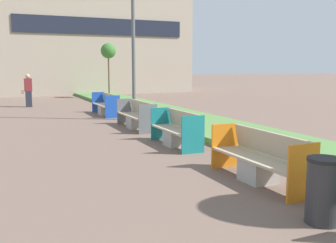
# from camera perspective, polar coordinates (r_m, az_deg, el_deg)

# --- Properties ---
(planter_grass_strip) EXTENTS (2.80, 120.00, 0.18)m
(planter_grass_strip) POSITION_cam_1_polar(r_m,az_deg,el_deg) (12.27, 9.65, -1.68)
(planter_grass_strip) COLOR #568442
(planter_grass_strip) RESTS_ON ground
(building_backdrop) EXTENTS (14.85, 6.69, 9.10)m
(building_backdrop) POSITION_cam_1_polar(r_m,az_deg,el_deg) (33.16, -10.91, 12.10)
(building_backdrop) COLOR tan
(building_backdrop) RESTS_ON ground
(bench_orange_frame) EXTENTS (0.65, 2.37, 0.94)m
(bench_orange_frame) POSITION_cam_1_polar(r_m,az_deg,el_deg) (7.53, 13.18, -5.74)
(bench_orange_frame) COLOR #ADA8A0
(bench_orange_frame) RESTS_ON ground
(bench_teal_frame) EXTENTS (0.65, 2.09, 0.94)m
(bench_teal_frame) POSITION_cam_1_polar(r_m,az_deg,el_deg) (10.59, 1.29, -1.58)
(bench_teal_frame) COLOR #ADA8A0
(bench_teal_frame) RESTS_ON ground
(bench_grey_frame) EXTENTS (0.65, 2.42, 0.94)m
(bench_grey_frame) POSITION_cam_1_polar(r_m,az_deg,el_deg) (13.59, -4.55, 0.58)
(bench_grey_frame) COLOR #ADA8A0
(bench_grey_frame) RESTS_ON ground
(bench_blue_frame) EXTENTS (0.65, 2.40, 0.94)m
(bench_blue_frame) POSITION_cam_1_polar(r_m,az_deg,el_deg) (17.47, -8.97, 2.17)
(bench_blue_frame) COLOR #ADA8A0
(bench_blue_frame) RESTS_ON ground
(litter_bin) EXTENTS (0.48, 0.48, 0.92)m
(litter_bin) POSITION_cam_1_polar(r_m,az_deg,el_deg) (5.83, 21.64, -9.31)
(litter_bin) COLOR #2D2D30
(litter_bin) RESTS_ON ground
(street_lamp_post) EXTENTS (0.24, 0.44, 7.49)m
(street_lamp_post) POSITION_cam_1_polar(r_m,az_deg,el_deg) (15.75, -5.10, 15.28)
(street_lamp_post) COLOR #56595B
(street_lamp_post) RESTS_ON ground
(sapling_tree_far) EXTENTS (1.01, 1.01, 3.64)m
(sapling_tree_far) POSITION_cam_1_polar(r_m,az_deg,el_deg) (26.68, -8.65, 10.02)
(sapling_tree_far) COLOR brown
(sapling_tree_far) RESTS_ON ground
(pedestrian_walking) EXTENTS (0.53, 0.24, 1.73)m
(pedestrian_walking) POSITION_cam_1_polar(r_m,az_deg,el_deg) (21.84, -19.63, 4.29)
(pedestrian_walking) COLOR #232633
(pedestrian_walking) RESTS_ON ground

